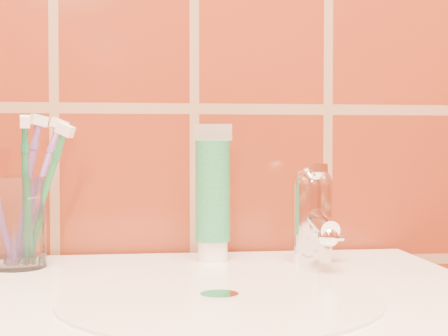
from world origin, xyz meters
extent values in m
cylinder|color=silver|center=(0.00, 0.91, 0.85)|extent=(0.30, 0.30, 0.00)
cylinder|color=white|center=(0.00, 0.91, 0.85)|extent=(0.04, 0.04, 0.00)
cylinder|color=white|center=(-0.21, 1.10, 0.90)|extent=(0.07, 0.07, 0.11)
cylinder|color=white|center=(0.02, 1.12, 0.86)|extent=(0.04, 0.04, 0.02)
cylinder|color=#1D7A45|center=(0.02, 1.12, 0.94)|extent=(0.04, 0.04, 0.12)
cube|color=beige|center=(0.02, 1.12, 1.01)|extent=(0.05, 0.01, 0.02)
cylinder|color=white|center=(0.14, 1.09, 0.90)|extent=(0.05, 0.05, 0.09)
sphere|color=white|center=(0.14, 1.09, 0.94)|extent=(0.05, 0.05, 0.05)
cylinder|color=white|center=(0.14, 1.06, 0.91)|extent=(0.02, 0.09, 0.03)
cube|color=white|center=(0.14, 1.08, 0.96)|extent=(0.02, 0.06, 0.01)
camera|label=1|loc=(-0.07, 0.29, 0.99)|focal=55.00mm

